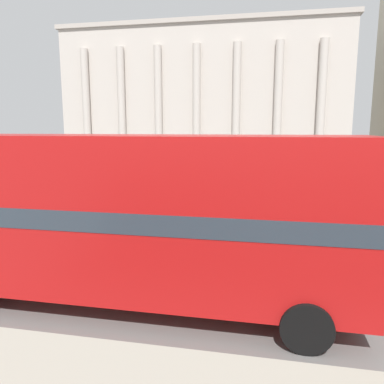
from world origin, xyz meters
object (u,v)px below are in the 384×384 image
Objects in this scene: pedestrian_grey at (251,171)px; traffic_light_mid at (270,164)px; pedestrian_olive at (184,169)px; traffic_light_near at (263,193)px; traffic_light_far at (292,157)px; plaza_building_left at (207,98)px; double_decker_bus at (133,214)px; pedestrian_yellow at (260,168)px.

traffic_light_mid is at bearing -118.23° from pedestrian_grey.
traffic_light_mid is 12.25m from pedestrian_olive.
traffic_light_mid is at bearing 87.80° from traffic_light_near.
pedestrian_grey is at bearing 137.42° from traffic_light_far.
traffic_light_mid is (8.22, -30.71, -5.70)m from plaza_building_left.
pedestrian_grey is (-1.31, 9.74, -1.53)m from traffic_light_mid.
pedestrian_olive is (-3.49, 21.53, -1.30)m from double_decker_bus.
pedestrian_yellow is (-2.24, 5.81, -1.44)m from traffic_light_far.
traffic_light_near is 1.77× the size of pedestrian_olive.
pedestrian_grey is at bearing 97.67° from traffic_light_mid.
traffic_light_far reaches higher than pedestrian_yellow.
pedestrian_olive is (-8.31, 2.98, -1.31)m from traffic_light_far.
pedestrian_grey is (-1.06, 16.23, -1.09)m from traffic_light_near.
pedestrian_olive is 1.01× the size of pedestrian_grey.
plaza_building_left is (-4.94, 42.14, 5.91)m from double_decker_bus.
plaza_building_left reaches higher than pedestrian_olive.
traffic_light_mid is at bearing -75.01° from plaza_building_left.
pedestrian_yellow is (-0.70, 12.93, -1.64)m from traffic_light_mid.
plaza_building_left is 32.30m from traffic_light_mid.
traffic_light_near is 1.79× the size of pedestrian_grey.
pedestrian_grey is (-2.86, 2.63, -1.33)m from traffic_light_far.
pedestrian_yellow is at bearing 43.21° from pedestrian_grey.
plaza_building_left is at bearing -49.36° from pedestrian_olive.
traffic_light_far is 2.22× the size of pedestrian_yellow.
pedestrian_olive is at bearing 123.83° from traffic_light_mid.
traffic_light_near reaches higher than pedestrian_olive.
double_decker_bus is 0.31× the size of plaza_building_left.
pedestrian_yellow is at bearing 111.11° from traffic_light_far.
plaza_building_left reaches higher than traffic_light_mid.
pedestrian_yellow is (-0.45, 19.41, -1.20)m from traffic_light_near.
plaza_building_left is 10.68× the size of traffic_light_near.
pedestrian_olive is at bearing 140.38° from pedestrian_grey.
pedestrian_yellow is at bearing 91.71° from double_decker_bus.
traffic_light_far is 8.93m from pedestrian_olive.
traffic_light_far reaches higher than pedestrian_olive.
traffic_light_mid is at bearing -173.95° from pedestrian_yellow.
traffic_light_far reaches higher than traffic_light_near.
double_decker_bus is 2.98× the size of traffic_light_far.
traffic_light_mid is 2.16× the size of pedestrian_olive.
plaza_building_left is at bearing 104.99° from traffic_light_mid.
double_decker_bus reaches higher than traffic_light_near.
traffic_light_mid reaches higher than traffic_light_far.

